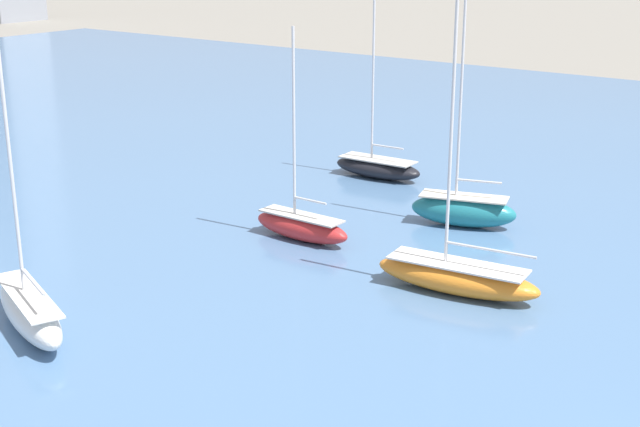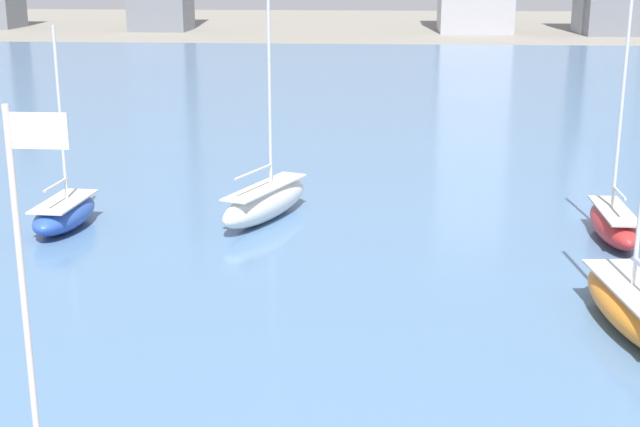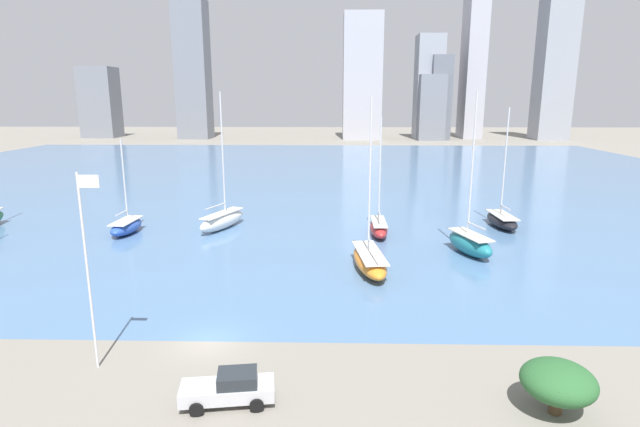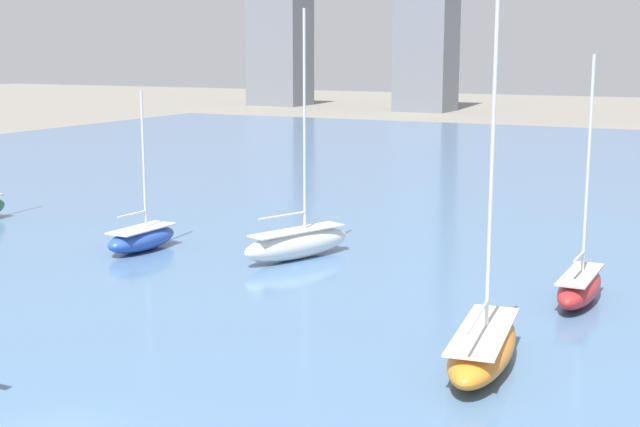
{
  "view_description": "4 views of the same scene",
  "coord_description": "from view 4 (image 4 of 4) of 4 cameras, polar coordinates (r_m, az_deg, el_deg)",
  "views": [
    {
      "loc": [
        -29.28,
        -6.43,
        18.93
      ],
      "look_at": [
        4.09,
        18.02,
        5.74
      ],
      "focal_mm": 50.0,
      "sensor_mm": 36.0,
      "label": 1
    },
    {
      "loc": [
        1.35,
        -19.44,
        14.21
      ],
      "look_at": [
        -0.96,
        12.13,
        5.2
      ],
      "focal_mm": 50.0,
      "sensor_mm": 36.0,
      "label": 2
    },
    {
      "loc": [
        8.02,
        -29.63,
        15.48
      ],
      "look_at": [
        6.88,
        16.65,
        4.78
      ],
      "focal_mm": 28.0,
      "sensor_mm": 36.0,
      "label": 3
    },
    {
      "loc": [
        21.45,
        -22.18,
        13.7
      ],
      "look_at": [
        2.37,
        16.7,
        5.69
      ],
      "focal_mm": 50.0,
      "sensor_mm": 36.0,
      "label": 4
    }
  ],
  "objects": [
    {
      "name": "harbor_water",
      "position": [
        95.63,
        12.91,
        1.97
      ],
      "size": [
        180.0,
        140.0,
        0.0
      ],
      "color": "#4C7099",
      "rests_on": "ground_plane"
    },
    {
      "name": "sailboat_blue",
      "position": [
        62.63,
        -11.33,
        -1.53
      ],
      "size": [
        2.77,
        6.43,
        10.97
      ],
      "rotation": [
        0.0,
        0.0,
        -0.06
      ],
      "color": "#284CA8",
      "rests_on": "harbor_water"
    },
    {
      "name": "sailboat_red",
      "position": [
        50.83,
        16.29,
        -4.46
      ],
      "size": [
        2.03,
        7.15,
        13.45
      ],
      "rotation": [
        0.0,
        0.0,
        -0.01
      ],
      "color": "#B72828",
      "rests_on": "harbor_water"
    },
    {
      "name": "sailboat_white",
      "position": [
        59.0,
        -1.46,
        -1.84
      ],
      "size": [
        5.05,
        8.86,
        16.27
      ],
      "rotation": [
        0.0,
        0.0,
        -0.38
      ],
      "color": "white",
      "rests_on": "harbor_water"
    },
    {
      "name": "sailboat_orange",
      "position": [
        39.82,
        10.4,
        -8.34
      ],
      "size": [
        3.61,
        9.53,
        15.76
      ],
      "rotation": [
        0.0,
        0.0,
        0.11
      ],
      "color": "orange",
      "rests_on": "harbor_water"
    }
  ]
}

